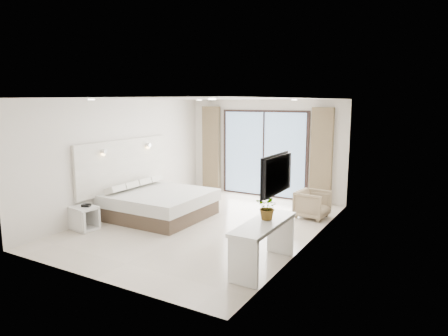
# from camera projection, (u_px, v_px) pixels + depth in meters

# --- Properties ---
(ground) EXTENTS (6.20, 6.20, 0.00)m
(ground) POSITION_uv_depth(u_px,v_px,m) (205.00, 225.00, 8.66)
(ground) COLOR beige
(ground) RESTS_ON ground
(room_shell) EXTENTS (4.62, 6.22, 2.72)m
(room_shell) POSITION_uv_depth(u_px,v_px,m) (214.00, 148.00, 9.11)
(room_shell) COLOR silver
(room_shell) RESTS_ON ground
(bed) EXTENTS (2.12, 2.02, 0.73)m
(bed) POSITION_uv_depth(u_px,v_px,m) (159.00, 204.00, 9.21)
(bed) COLOR brown
(bed) RESTS_ON ground
(nightstand) EXTENTS (0.59, 0.51, 0.48)m
(nightstand) POSITION_uv_depth(u_px,v_px,m) (84.00, 218.00, 8.31)
(nightstand) COLOR white
(nightstand) RESTS_ON ground
(phone) EXTENTS (0.21, 0.19, 0.06)m
(phone) POSITION_uv_depth(u_px,v_px,m) (86.00, 205.00, 8.26)
(phone) COLOR black
(phone) RESTS_ON nightstand
(console_desk) EXTENTS (0.50, 1.59, 0.77)m
(console_desk) POSITION_uv_depth(u_px,v_px,m) (264.00, 235.00, 6.31)
(console_desk) COLOR white
(console_desk) RESTS_ON ground
(plant) EXTENTS (0.42, 0.45, 0.32)m
(plant) POSITION_uv_depth(u_px,v_px,m) (268.00, 210.00, 6.38)
(plant) COLOR #33662D
(plant) RESTS_ON console_desk
(armchair) EXTENTS (0.69, 0.73, 0.69)m
(armchair) POSITION_uv_depth(u_px,v_px,m) (312.00, 203.00, 9.14)
(armchair) COLOR #917A5F
(armchair) RESTS_ON ground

